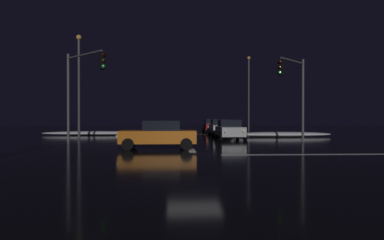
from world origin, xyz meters
name	(u,v)px	position (x,y,z in m)	size (l,w,h in m)	color
ground	(194,156)	(0.00, 0.00, -0.05)	(120.00, 120.00, 0.10)	black
stop_line_north	(188,143)	(0.00, 7.85, 0.00)	(0.35, 13.41, 0.01)	white
centre_line_ns	(184,134)	(0.00, 19.45, 0.00)	(22.00, 0.15, 0.01)	yellow
crosswalk_bar_east	(361,154)	(7.95, 0.00, 0.00)	(13.41, 0.40, 0.01)	white
snow_bank_left_curb	(96,133)	(-8.65, 18.21, 0.20)	(10.37, 1.50, 0.40)	white
snow_bank_right_curb	(282,134)	(8.65, 14.38, 0.22)	(9.00, 1.50, 0.45)	white
sedan_silver	(230,129)	(3.41, 10.91, 0.80)	(2.02, 4.33, 1.57)	#B7B7BC
sedan_white	(220,127)	(3.44, 16.78, 0.80)	(2.02, 4.33, 1.57)	silver
sedan_red	(212,126)	(3.33, 22.62, 0.80)	(2.02, 4.33, 1.57)	maroon
sedan_orange_crossing	(159,134)	(-1.79, 3.35, 0.80)	(4.33, 2.02, 1.57)	#C66014
traffic_signal_nw	(82,80)	(-6.99, 6.99, 4.23)	(3.22, 3.22, 6.12)	#4C4C51
traffic_signal_ne	(294,84)	(7.23, 7.23, 4.03)	(2.63, 2.63, 5.89)	#4C4C51
streetlamp_left_near	(79,78)	(-8.95, 13.45, 5.03)	(0.44, 0.44, 8.68)	#424247
streetlamp_right_far	(249,88)	(8.95, 29.45, 5.64)	(0.44, 0.44, 9.87)	#424247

